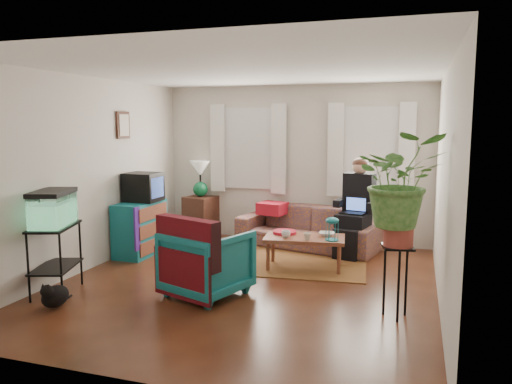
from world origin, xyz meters
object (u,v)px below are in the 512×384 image
(aquarium_stand, at_px, (56,260))
(plant_stand, at_px, (396,282))
(dresser, at_px, (140,228))
(armchair, at_px, (207,259))
(coffee_table, at_px, (304,253))
(sofa, at_px, (308,221))
(side_table, at_px, (201,216))

(aquarium_stand, relative_size, plant_stand, 1.07)
(dresser, xyz_separation_m, armchair, (1.69, -1.35, 0.02))
(plant_stand, bearing_deg, coffee_table, 131.73)
(sofa, relative_size, dresser, 2.49)
(dresser, bearing_deg, coffee_table, 1.13)
(dresser, distance_m, plant_stand, 4.05)
(sofa, bearing_deg, coffee_table, -67.16)
(side_table, xyz_separation_m, aquarium_stand, (-0.35, -3.32, 0.05))
(side_table, distance_m, dresser, 1.51)
(aquarium_stand, bearing_deg, coffee_table, 18.04)
(aquarium_stand, bearing_deg, side_table, 65.58)
(aquarium_stand, bearing_deg, dresser, 71.29)
(side_table, relative_size, plant_stand, 0.93)
(sofa, height_order, dresser, sofa)
(armchair, xyz_separation_m, plant_stand, (2.11, -0.04, -0.05))
(armchair, bearing_deg, dresser, -19.03)
(dresser, height_order, armchair, armchair)
(dresser, xyz_separation_m, aquarium_stand, (-0.01, -1.85, -0.00))
(armchair, bearing_deg, aquarium_stand, 36.01)
(armchair, bearing_deg, side_table, -44.81)
(aquarium_stand, distance_m, armchair, 1.77)
(dresser, bearing_deg, armchair, -38.17)
(sofa, relative_size, aquarium_stand, 2.77)
(side_table, bearing_deg, armchair, -64.46)
(sofa, distance_m, coffee_table, 1.21)
(dresser, bearing_deg, side_table, 77.48)
(side_table, relative_size, armchair, 0.82)
(plant_stand, bearing_deg, armchair, 178.89)
(sofa, distance_m, armchair, 2.63)
(armchair, relative_size, plant_stand, 1.13)
(sofa, height_order, aquarium_stand, sofa)
(dresser, relative_size, armchair, 1.06)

